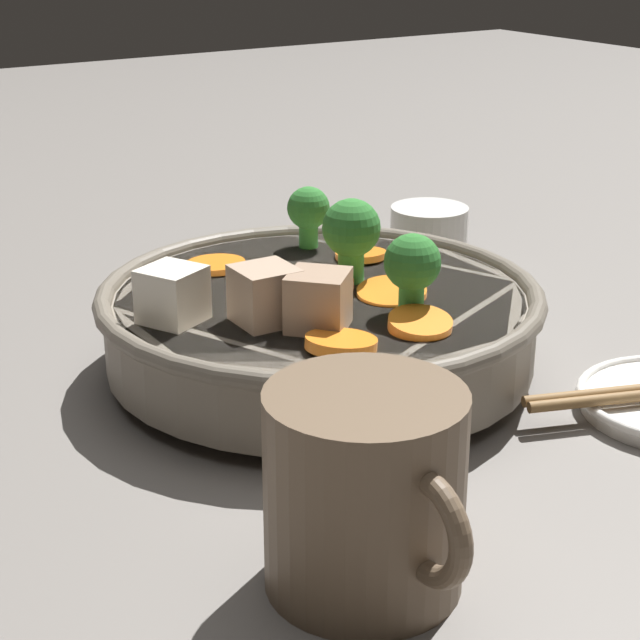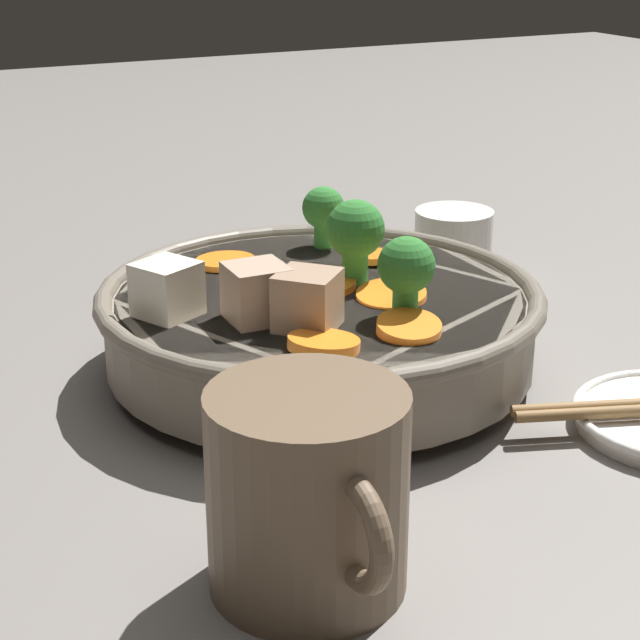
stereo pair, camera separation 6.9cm
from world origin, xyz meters
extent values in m
plane|color=slate|center=(0.00, 0.00, 0.00)|extent=(3.00, 3.00, 0.00)
cylinder|color=slate|center=(0.00, 0.00, 0.01)|extent=(0.15, 0.15, 0.01)
cylinder|color=slate|center=(0.00, 0.00, 0.03)|extent=(0.28, 0.28, 0.05)
torus|color=#685F52|center=(0.00, 0.00, 0.06)|extent=(0.29, 0.29, 0.01)
cylinder|color=brown|center=(0.00, 0.00, 0.04)|extent=(0.26, 0.26, 0.02)
cylinder|color=orange|center=(-0.08, -0.03, 0.06)|extent=(0.05, 0.05, 0.01)
cylinder|color=orange|center=(0.08, 0.02, 0.06)|extent=(0.05, 0.05, 0.01)
cylinder|color=orange|center=(0.08, -0.04, 0.06)|extent=(0.06, 0.06, 0.01)
cylinder|color=orange|center=(-0.05, 0.06, 0.06)|extent=(0.04, 0.04, 0.01)
cylinder|color=orange|center=(-0.01, 0.01, 0.06)|extent=(0.06, 0.06, 0.01)
cylinder|color=orange|center=(0.03, 0.04, 0.06)|extent=(0.06, 0.06, 0.01)
cylinder|color=green|center=(-0.09, 0.05, 0.06)|extent=(0.01, 0.01, 0.02)
sphere|color=#2D752D|center=(-0.09, 0.05, 0.08)|extent=(0.03, 0.03, 0.03)
cylinder|color=green|center=(-0.01, 0.03, 0.07)|extent=(0.02, 0.02, 0.02)
sphere|color=#2D752D|center=(-0.01, 0.03, 0.09)|extent=(0.04, 0.04, 0.04)
cylinder|color=green|center=(0.06, 0.03, 0.07)|extent=(0.02, 0.02, 0.02)
sphere|color=#2D752D|center=(0.06, 0.03, 0.09)|extent=(0.03, 0.03, 0.03)
cube|color=tan|center=(0.00, -0.04, 0.07)|extent=(0.03, 0.03, 0.02)
cube|color=#9E7F66|center=(0.05, -0.03, 0.07)|extent=(0.05, 0.05, 0.03)
cube|color=silver|center=(-0.01, -0.10, 0.07)|extent=(0.04, 0.04, 0.03)
cube|color=tan|center=(0.02, -0.05, 0.07)|extent=(0.04, 0.04, 0.03)
cylinder|color=white|center=(-0.10, 0.17, 0.03)|extent=(0.06, 0.06, 0.06)
cylinder|color=brown|center=(-0.10, 0.17, 0.05)|extent=(0.05, 0.05, 0.00)
cylinder|color=brown|center=(0.21, -0.11, 0.05)|extent=(0.09, 0.09, 0.09)
torus|color=brown|center=(0.25, -0.11, 0.05)|extent=(0.05, 0.01, 0.05)
camera|label=1|loc=(0.54, -0.35, 0.29)|focal=60.00mm
camera|label=2|loc=(0.58, -0.29, 0.29)|focal=60.00mm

